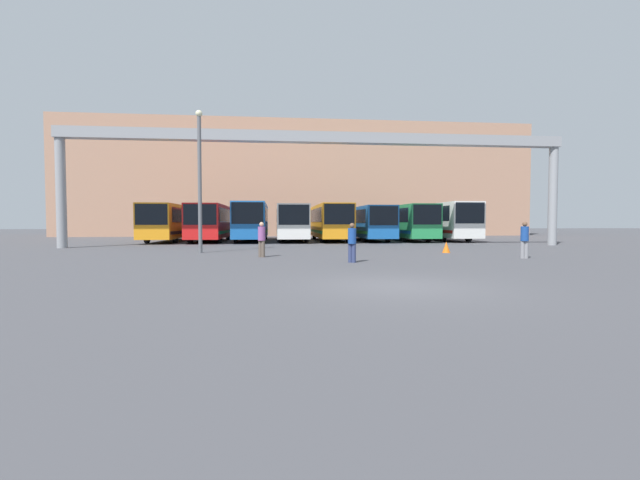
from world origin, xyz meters
name	(u,v)px	position (x,y,z in m)	size (l,w,h in m)	color
ground_plane	(397,286)	(0.00, 0.00, 0.00)	(200.00, 200.00, 0.00)	#47474C
building_backdrop	(299,182)	(0.00, 45.44, 6.86)	(56.46, 12.00, 13.72)	tan
overhead_gantry	(322,150)	(0.00, 17.99, 6.46)	(33.57, 0.80, 7.60)	gray
bus_slot_0	(171,221)	(-11.96, 27.26, 1.77)	(2.51, 11.92, 3.06)	orange
bus_slot_1	(210,221)	(-8.54, 26.33, 1.76)	(2.60, 10.06, 3.05)	red
bus_slot_2	(252,220)	(-5.12, 27.45, 1.85)	(2.56, 12.31, 3.21)	#1959A5
bus_slot_3	(291,221)	(-1.71, 26.73, 1.76)	(2.51, 10.86, 3.04)	silver
bus_slot_4	(330,220)	(1.71, 27.03, 1.80)	(2.55, 11.47, 3.12)	orange
bus_slot_5	(367,221)	(5.12, 27.43, 1.71)	(2.44, 12.27, 2.96)	#1959A5
bus_slot_6	(404,221)	(8.54, 27.29, 1.78)	(2.47, 11.99, 3.09)	#268C4C
bus_slot_7	(441,219)	(11.96, 27.25, 1.89)	(2.58, 11.91, 3.28)	silver
pedestrian_near_right	(525,239)	(8.05, 7.61, 0.87)	(0.34, 0.34, 1.65)	gray
pedestrian_near_left	(262,239)	(-3.71, 9.51, 0.87)	(0.34, 0.34, 1.63)	brown
pedestrian_near_center	(352,242)	(-0.01, 6.45, 0.85)	(0.33, 0.33, 1.59)	navy
traffic_cone	(446,247)	(5.98, 11.42, 0.30)	(0.42, 0.42, 0.59)	orange
lamp_post	(200,175)	(-7.04, 12.70, 4.11)	(0.36, 0.36, 7.51)	#595B60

